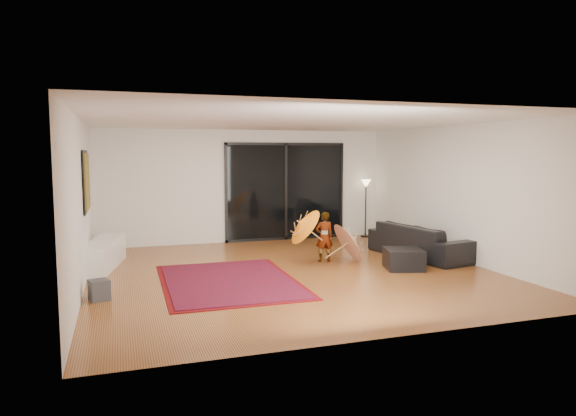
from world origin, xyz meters
name	(u,v)px	position (x,y,z in m)	size (l,w,h in m)	color
floor	(293,272)	(0.00, 0.00, 0.00)	(7.00, 7.00, 0.00)	#985F29
ceiling	(293,121)	(0.00, 0.00, 2.70)	(7.00, 7.00, 0.00)	white
wall_back	(246,186)	(0.00, 3.50, 1.35)	(7.00, 7.00, 0.00)	silver
wall_front	(392,223)	(0.00, -3.50, 1.35)	(7.00, 7.00, 0.00)	silver
wall_left	(81,204)	(-3.50, 0.00, 1.35)	(7.00, 7.00, 0.00)	silver
wall_right	(459,193)	(3.50, 0.00, 1.35)	(7.00, 7.00, 0.00)	silver
sliding_door	(286,191)	(1.00, 3.47, 1.20)	(3.06, 0.07, 2.40)	black
painting	(86,181)	(-3.46, 1.00, 1.65)	(0.04, 1.28, 1.08)	black
media_console	(103,254)	(-3.25, 1.49, 0.26)	(0.46, 1.85, 0.51)	white
speaker	(99,290)	(-3.25, -0.80, 0.15)	(0.26, 0.26, 0.30)	#424244
persian_rug	(229,281)	(-1.23, -0.31, 0.01)	(2.23, 3.09, 0.02)	#58070B
sofa	(420,241)	(2.95, 0.48, 0.34)	(2.33, 0.91, 0.68)	black
ottoman	(404,259)	(2.04, -0.39, 0.19)	(0.66, 0.66, 0.38)	black
floor_lamp	(366,192)	(3.10, 3.25, 1.16)	(0.25, 0.25, 1.47)	black
child	(324,237)	(0.89, 0.68, 0.50)	(0.36, 0.24, 1.00)	#999999
parasol_orange	(299,226)	(0.34, 0.63, 0.73)	(0.63, 0.80, 0.86)	orange
parasol_white	(355,236)	(1.49, 0.53, 0.50)	(0.61, 0.87, 0.94)	silver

